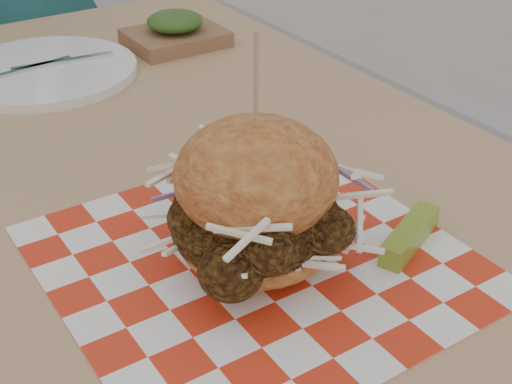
% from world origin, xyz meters
% --- Properties ---
extents(patio_table, '(0.80, 1.20, 0.75)m').
position_xyz_m(patio_table, '(0.28, 0.34, 0.67)').
color(patio_table, tan).
rests_on(patio_table, ground).
extents(paper_liner, '(0.36, 0.36, 0.00)m').
position_xyz_m(paper_liner, '(0.29, 0.12, 0.75)').
color(paper_liner, red).
rests_on(paper_liner, patio_table).
extents(sandwich, '(0.19, 0.19, 0.22)m').
position_xyz_m(sandwich, '(0.29, 0.12, 0.81)').
color(sandwich, '#C67938').
rests_on(sandwich, paper_liner).
extents(pickle_spear, '(0.10, 0.06, 0.02)m').
position_xyz_m(pickle_spear, '(0.43, 0.06, 0.76)').
color(pickle_spear, '#88A22F').
rests_on(pickle_spear, paper_liner).
extents(place_setting, '(0.27, 0.27, 0.02)m').
position_xyz_m(place_setting, '(0.28, 0.67, 0.76)').
color(place_setting, white).
rests_on(place_setting, patio_table).
extents(kraft_tray, '(0.15, 0.12, 0.06)m').
position_xyz_m(kraft_tray, '(0.51, 0.68, 0.77)').
color(kraft_tray, brown).
rests_on(kraft_tray, patio_table).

